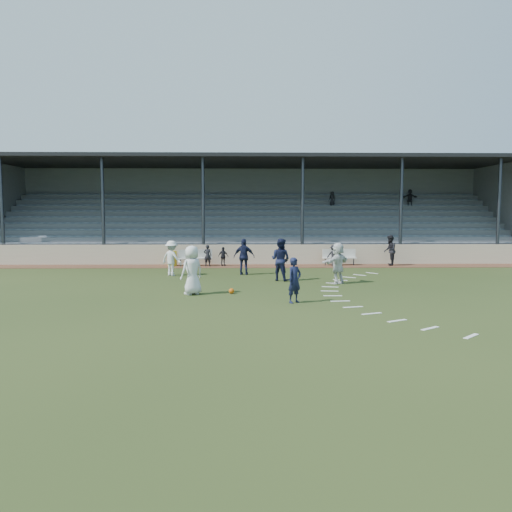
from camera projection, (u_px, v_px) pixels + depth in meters
The scene contains 19 objects.
ground at pixel (257, 296), 18.75m from camera, with size 90.00×90.00×0.00m, color #2A3716.
cinder_track at pixel (253, 266), 29.21m from camera, with size 34.00×2.00×0.02m, color #563222.
retaining_wall at pixel (253, 254), 30.20m from camera, with size 34.00×0.18×1.20m, color #C4B396.
bench_left at pixel (195, 256), 29.29m from camera, with size 2.04×0.90×0.95m.
bench_right at pixel (339, 256), 29.67m from camera, with size 2.02×0.53×0.95m.
trash_bin at pixel (172, 258), 29.18m from camera, with size 0.54×0.54×0.87m, color gold.
football at pixel (232, 291), 19.31m from camera, with size 0.21×0.21×0.21m, color #C3540B.
player_white_lead at pixel (192, 270), 19.06m from camera, with size 0.92×0.60×1.88m, color silver.
player_navy_lead at pixel (295, 280), 17.31m from camera, with size 0.58×0.38×1.58m, color #131734.
player_navy_mid at pixel (281, 260), 22.95m from camera, with size 0.95×0.74×1.95m, color #131734.
player_white_wing at pixel (172, 258), 24.79m from camera, with size 1.13×0.65×1.74m, color silver.
player_navy_wing at pixel (244, 257), 25.17m from camera, with size 1.07×0.44×1.82m, color #131734.
player_white_back at pixel (338, 263), 22.03m from camera, with size 1.68×0.54×1.82m, color silver.
official at pixel (390, 250), 29.37m from camera, with size 0.87×0.68×1.79m, color black.
sub_left_near at pixel (208, 256), 28.95m from camera, with size 0.46×0.30×1.25m, color black.
sub_left_far at pixel (223, 256), 29.16m from camera, with size 0.65×0.27×1.11m, color black.
sub_right at pixel (334, 255), 29.32m from camera, with size 0.79×0.46×1.23m, color black.
grandstand at pixel (252, 226), 34.76m from camera, with size 34.60×9.00×6.61m.
penalty_arc at pixel (366, 296), 18.84m from camera, with size 3.89×14.63×0.01m.
Camera 1 is at (-0.43, -18.54, 3.14)m, focal length 35.00 mm.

